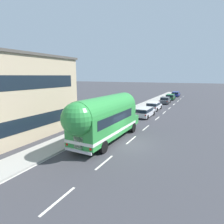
% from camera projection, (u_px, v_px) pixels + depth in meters
% --- Properties ---
extents(ground_plane, '(300.00, 300.00, 0.00)m').
position_uv_depth(ground_plane, '(127.00, 144.00, 16.63)').
color(ground_plane, '#38383D').
extents(lane_markings, '(4.01, 80.00, 0.01)m').
position_uv_depth(lane_markings, '(141.00, 115.00, 28.81)').
color(lane_markings, silver).
rests_on(lane_markings, ground).
extents(sidewalk_slab, '(2.59, 90.00, 0.15)m').
position_uv_depth(sidewalk_slab, '(120.00, 116.00, 27.67)').
color(sidewalk_slab, '#9E9B93').
rests_on(sidewalk_slab, ground).
extents(painted_bus, '(2.71, 10.74, 4.12)m').
position_uv_depth(painted_bus, '(104.00, 117.00, 16.59)').
color(painted_bus, '#2D8C3D').
rests_on(painted_bus, ground).
extents(car_lead, '(1.94, 4.62, 1.37)m').
position_uv_depth(car_lead, '(145.00, 112.00, 27.26)').
color(car_lead, silver).
rests_on(car_lead, ground).
extents(car_second, '(2.00, 4.26, 1.37)m').
position_uv_depth(car_second, '(154.00, 105.00, 32.91)').
color(car_second, white).
rests_on(car_second, ground).
extents(car_third, '(2.04, 4.58, 1.37)m').
position_uv_depth(car_third, '(165.00, 100.00, 40.63)').
color(car_third, '#474C51').
rests_on(car_third, ground).
extents(car_fourth, '(2.09, 4.33, 1.37)m').
position_uv_depth(car_fourth, '(170.00, 97.00, 46.75)').
color(car_fourth, '#196633').
rests_on(car_fourth, ground).
extents(car_fifth, '(2.03, 4.42, 1.37)m').
position_uv_depth(car_fifth, '(176.00, 94.00, 54.00)').
color(car_fifth, navy).
rests_on(car_fifth, ground).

